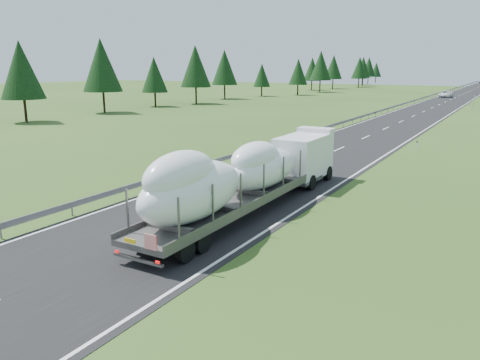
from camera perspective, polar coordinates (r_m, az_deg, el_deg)
The scene contains 7 objects.
ground at distance 22.55m, azimuth -11.00°, elevation -6.41°, with size 400.00×400.00×0.00m, color #2D4B19.
road_surface at distance 116.84m, azimuth 23.80°, elevation 8.73°, with size 10.00×400.00×0.02m, color black.
guardrail at distance 117.52m, azimuth 21.24°, elevation 9.26°, with size 0.10×400.00×0.76m.
highway_sign at distance 96.16m, azimuth 26.65°, elevation 8.71°, with size 0.08×0.90×2.60m.
tree_line_left at distance 125.69m, azimuth 2.64°, elevation 13.48°, with size 14.95×258.54×12.62m.
boat_truck at distance 24.72m, azimuth 0.95°, elevation 0.89°, with size 2.78×18.92×4.23m.
distant_van at distance 134.51m, azimuth 23.81°, elevation 9.57°, with size 2.74×5.95×1.65m, color white.
Camera 1 is at (14.26, -15.72, 7.62)m, focal length 35.00 mm.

